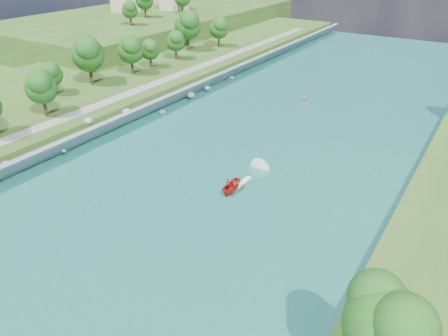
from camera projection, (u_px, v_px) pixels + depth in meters
The scene contains 9 objects.
ground at pixel (165, 210), 60.83m from camera, with size 260.00×260.00×0.00m, color #2D5119.
river_water at pixel (238, 157), 75.73m from camera, with size 55.00×240.00×0.10m, color #19605D.
berm_west at pixel (48, 97), 98.67m from camera, with size 45.00×240.00×3.50m, color #2D5119.
ridge_west at pixel (154, 23), 168.81m from camera, with size 60.00×120.00×9.00m, color #2D5119.
riprap_bank at pixel (125, 119), 86.73m from camera, with size 4.42×236.00×4.35m.
riverside_path at pixel (102, 104), 89.53m from camera, with size 3.00×200.00×0.10m, color gray.
trees_ridge at pixel (162, 0), 156.35m from camera, with size 19.60×47.20×10.97m.
motorboat at pixel (236, 184), 65.80m from camera, with size 3.60×18.97×2.21m.
raft at pixel (304, 98), 102.40m from camera, with size 2.50×3.28×1.71m.
Camera 1 is at (34.39, -38.63, 33.60)m, focal length 35.00 mm.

